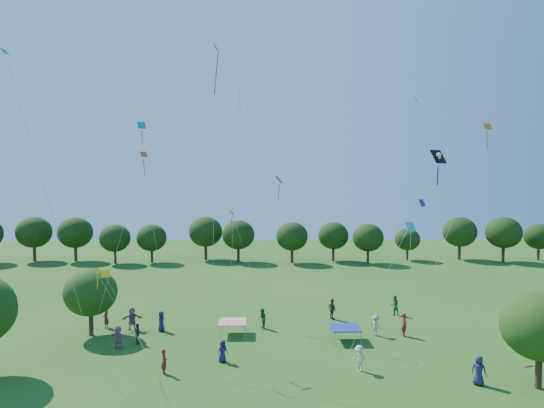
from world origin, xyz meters
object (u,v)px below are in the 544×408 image
at_px(near_tree_east, 540,326).
at_px(red_high_kite, 215,104).
at_px(pirate_kite, 436,162).
at_px(tent_blue, 345,328).
at_px(tent_red_stripe, 233,322).
at_px(near_tree_north, 90,292).

bearing_deg(near_tree_east, red_high_kite, 159.88).
bearing_deg(red_high_kite, pirate_kite, -17.37).
height_order(near_tree_east, tent_blue, near_tree_east).
distance_m(tent_red_stripe, red_high_kite, 17.26).
relative_size(near_tree_north, tent_red_stripe, 2.45).
height_order(tent_red_stripe, tent_blue, same).
relative_size(near_tree_north, pirate_kite, 0.41).
height_order(tent_red_stripe, pirate_kite, pirate_kite).
xyz_separation_m(tent_blue, red_high_kite, (-9.83, -1.46, 16.93)).
bearing_deg(tent_blue, red_high_kite, -171.57).
distance_m(near_tree_north, red_high_kite, 18.13).
bearing_deg(near_tree_north, near_tree_east, -19.57).
bearing_deg(near_tree_north, tent_red_stripe, -1.09).
relative_size(tent_red_stripe, pirate_kite, 0.17).
bearing_deg(tent_blue, pirate_kite, -52.29).
distance_m(near_tree_north, near_tree_east, 32.14).
height_order(pirate_kite, red_high_kite, red_high_kite).
bearing_deg(tent_red_stripe, tent_blue, -11.48).
distance_m(tent_red_stripe, pirate_kite, 20.02).
relative_size(near_tree_north, near_tree_east, 0.92).
height_order(near_tree_north, near_tree_east, near_tree_east).
bearing_deg(pirate_kite, red_high_kite, 162.63).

